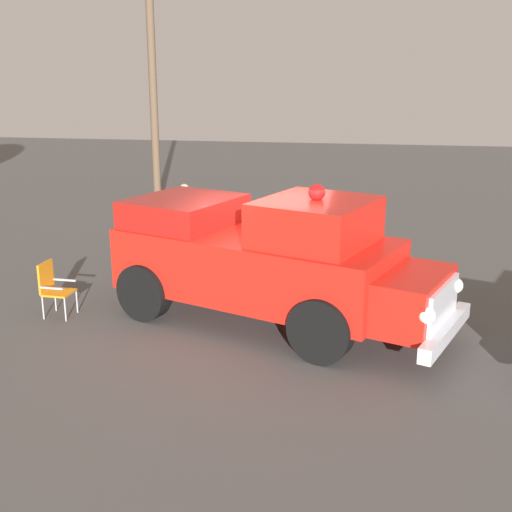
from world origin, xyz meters
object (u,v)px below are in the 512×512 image
(vintage_fire_truck, at_px, (267,258))
(lawn_chair_spare, at_px, (52,285))
(spectator_standing, at_px, (185,212))
(utility_pole, at_px, (153,79))

(vintage_fire_truck, relative_size, lawn_chair_spare, 6.21)
(vintage_fire_truck, height_order, spectator_standing, vintage_fire_truck)
(lawn_chair_spare, height_order, spectator_standing, spectator_standing)
(vintage_fire_truck, xyz_separation_m, utility_pole, (5.37, -10.09, 2.89))
(lawn_chair_spare, relative_size, spectator_standing, 0.61)
(lawn_chair_spare, distance_m, utility_pole, 11.09)
(vintage_fire_truck, distance_m, spectator_standing, 5.34)
(vintage_fire_truck, xyz_separation_m, spectator_standing, (2.80, -4.54, -0.23))
(lawn_chair_spare, xyz_separation_m, utility_pole, (1.45, -10.43, 3.50))
(lawn_chair_spare, distance_m, spectator_standing, 5.02)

